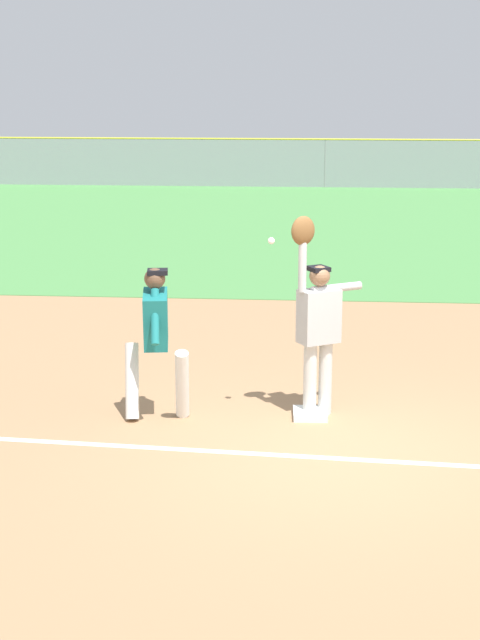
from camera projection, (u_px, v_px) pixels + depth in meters
ground_plane at (334, 453)px, 9.95m from camera, size 76.99×76.99×0.00m
outfield_grass at (326, 225)px, 25.37m from camera, size 51.70×17.92×0.01m
first_base at (310, 414)px, 10.99m from camera, size 0.40×0.40×0.08m
fielder at (317, 319)px, 10.81m from camera, size 0.82×0.55×2.28m
runner at (156, 333)px, 10.71m from camera, size 0.79×0.85×1.72m
baseball at (271, 241)px, 10.42m from camera, size 0.07×0.07×0.07m
outfield_fence at (325, 163)px, 33.84m from camera, size 51.78×0.08×1.69m
parked_car_black at (146, 159)px, 37.81m from camera, size 4.41×2.14×1.25m
parked_car_white at (308, 160)px, 36.94m from camera, size 4.58×2.49×1.25m
parked_car_tan at (458, 160)px, 37.01m from camera, size 4.50×2.31×1.25m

